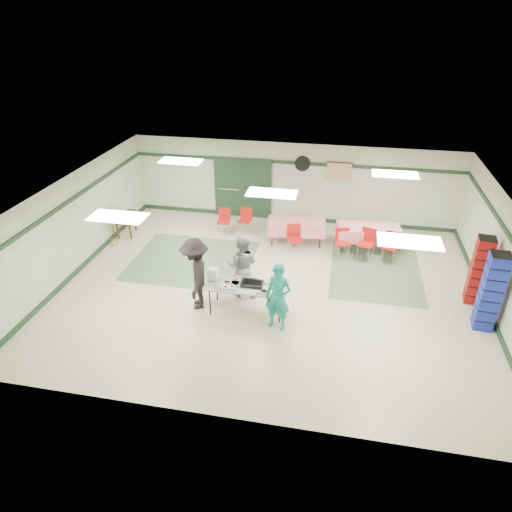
% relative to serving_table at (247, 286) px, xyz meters
% --- Properties ---
extents(floor, '(11.00, 11.00, 0.00)m').
position_rel_serving_table_xyz_m(floor, '(0.38, 1.17, -0.72)').
color(floor, beige).
rests_on(floor, ground).
extents(ceiling, '(11.00, 11.00, 0.00)m').
position_rel_serving_table_xyz_m(ceiling, '(0.38, 1.17, 1.98)').
color(ceiling, silver).
rests_on(ceiling, wall_back).
extents(wall_back, '(11.00, 0.00, 11.00)m').
position_rel_serving_table_xyz_m(wall_back, '(0.38, 5.67, 0.63)').
color(wall_back, beige).
rests_on(wall_back, floor).
extents(wall_front, '(11.00, 0.00, 11.00)m').
position_rel_serving_table_xyz_m(wall_front, '(0.38, -3.33, 0.63)').
color(wall_front, beige).
rests_on(wall_front, floor).
extents(wall_left, '(0.00, 9.00, 9.00)m').
position_rel_serving_table_xyz_m(wall_left, '(-5.12, 1.17, 0.63)').
color(wall_left, beige).
rests_on(wall_left, floor).
extents(wall_right, '(0.00, 9.00, 9.00)m').
position_rel_serving_table_xyz_m(wall_right, '(5.88, 1.17, 0.63)').
color(wall_right, beige).
rests_on(wall_right, floor).
extents(trim_back, '(11.00, 0.06, 0.10)m').
position_rel_serving_table_xyz_m(trim_back, '(0.38, 5.64, 1.33)').
color(trim_back, '#1D3521').
rests_on(trim_back, wall_back).
extents(baseboard_back, '(11.00, 0.06, 0.12)m').
position_rel_serving_table_xyz_m(baseboard_back, '(0.38, 5.64, -0.66)').
color(baseboard_back, '#1D3521').
rests_on(baseboard_back, floor).
extents(trim_left, '(0.06, 9.00, 0.10)m').
position_rel_serving_table_xyz_m(trim_left, '(-5.09, 1.17, 1.33)').
color(trim_left, '#1D3521').
rests_on(trim_left, wall_back).
extents(baseboard_left, '(0.06, 9.00, 0.12)m').
position_rel_serving_table_xyz_m(baseboard_left, '(-5.09, 1.17, -0.66)').
color(baseboard_left, '#1D3521').
rests_on(baseboard_left, floor).
extents(trim_right, '(0.06, 9.00, 0.10)m').
position_rel_serving_table_xyz_m(trim_right, '(5.85, 1.17, 1.33)').
color(trim_right, '#1D3521').
rests_on(trim_right, wall_back).
extents(baseboard_right, '(0.06, 9.00, 0.12)m').
position_rel_serving_table_xyz_m(baseboard_right, '(5.85, 1.17, -0.66)').
color(baseboard_right, '#1D3521').
rests_on(baseboard_right, floor).
extents(green_patch_a, '(3.50, 3.00, 0.01)m').
position_rel_serving_table_xyz_m(green_patch_a, '(-2.12, 2.17, -0.72)').
color(green_patch_a, '#61825F').
rests_on(green_patch_a, floor).
extents(green_patch_b, '(2.50, 3.50, 0.01)m').
position_rel_serving_table_xyz_m(green_patch_b, '(3.18, 2.67, -0.72)').
color(green_patch_b, '#61825F').
rests_on(green_patch_b, floor).
extents(double_door_left, '(0.90, 0.06, 2.10)m').
position_rel_serving_table_xyz_m(double_door_left, '(-1.82, 5.61, 0.33)').
color(double_door_left, gray).
rests_on(double_door_left, floor).
extents(double_door_right, '(0.90, 0.06, 2.10)m').
position_rel_serving_table_xyz_m(double_door_right, '(-0.87, 5.61, 0.33)').
color(double_door_right, gray).
rests_on(double_door_right, floor).
extents(door_frame, '(2.00, 0.03, 2.15)m').
position_rel_serving_table_xyz_m(door_frame, '(-1.35, 5.59, 0.33)').
color(door_frame, '#1D3521').
rests_on(door_frame, floor).
extents(wall_fan, '(0.50, 0.10, 0.50)m').
position_rel_serving_table_xyz_m(wall_fan, '(0.68, 5.61, 1.33)').
color(wall_fan, black).
rests_on(wall_fan, wall_back).
extents(scroll_banner, '(0.80, 0.02, 0.60)m').
position_rel_serving_table_xyz_m(scroll_banner, '(1.88, 5.61, 1.13)').
color(scroll_banner, tan).
rests_on(scroll_banner, wall_back).
extents(serving_table, '(1.96, 0.80, 0.76)m').
position_rel_serving_table_xyz_m(serving_table, '(0.00, 0.00, 0.00)').
color(serving_table, '#9FA09B').
rests_on(serving_table, floor).
extents(sheet_tray_right, '(0.57, 0.43, 0.02)m').
position_rel_serving_table_xyz_m(sheet_tray_right, '(0.57, -0.11, 0.05)').
color(sheet_tray_right, silver).
rests_on(sheet_tray_right, serving_table).
extents(sheet_tray_mid, '(0.58, 0.44, 0.02)m').
position_rel_serving_table_xyz_m(sheet_tray_mid, '(-0.10, 0.08, 0.05)').
color(sheet_tray_mid, silver).
rests_on(sheet_tray_mid, serving_table).
extents(sheet_tray_left, '(0.54, 0.41, 0.02)m').
position_rel_serving_table_xyz_m(sheet_tray_left, '(-0.47, -0.12, 0.05)').
color(sheet_tray_left, silver).
rests_on(sheet_tray_left, serving_table).
extents(baking_pan, '(0.53, 0.33, 0.08)m').
position_rel_serving_table_xyz_m(baking_pan, '(0.13, 0.02, 0.08)').
color(baking_pan, black).
rests_on(baking_pan, serving_table).
extents(foam_box_stack, '(0.22, 0.20, 0.30)m').
position_rel_serving_table_xyz_m(foam_box_stack, '(-0.86, 0.10, 0.19)').
color(foam_box_stack, white).
rests_on(foam_box_stack, serving_table).
extents(volunteer_teal, '(0.69, 0.54, 1.67)m').
position_rel_serving_table_xyz_m(volunteer_teal, '(0.83, -0.49, 0.12)').
color(volunteer_teal, '#148D7F').
rests_on(volunteer_teal, floor).
extents(volunteer_grey, '(0.83, 0.65, 1.70)m').
position_rel_serving_table_xyz_m(volunteer_grey, '(-0.28, 0.73, 0.13)').
color(volunteer_grey, gray).
rests_on(volunteer_grey, floor).
extents(volunteer_dark, '(0.99, 1.34, 1.85)m').
position_rel_serving_table_xyz_m(volunteer_dark, '(-1.27, -0.02, 0.21)').
color(volunteer_dark, black).
rests_on(volunteer_dark, floor).
extents(dining_table_a, '(1.96, 1.03, 0.77)m').
position_rel_serving_table_xyz_m(dining_table_a, '(2.94, 3.90, -0.15)').
color(dining_table_a, red).
rests_on(dining_table_a, floor).
extents(dining_table_b, '(1.86, 0.98, 0.77)m').
position_rel_serving_table_xyz_m(dining_table_b, '(0.74, 3.90, -0.15)').
color(dining_table_b, red).
rests_on(dining_table_b, floor).
extents(chair_a, '(0.56, 0.56, 0.94)m').
position_rel_serving_table_xyz_m(chair_a, '(2.90, 3.34, -0.14)').
color(chair_a, '#B6210E').
rests_on(chair_a, floor).
extents(chair_b, '(0.47, 0.47, 0.87)m').
position_rel_serving_table_xyz_m(chair_b, '(2.19, 3.34, -0.19)').
color(chair_b, '#B6210E').
rests_on(chair_b, floor).
extents(chair_c, '(0.51, 0.51, 0.89)m').
position_rel_serving_table_xyz_m(chair_c, '(3.58, 3.34, -0.17)').
color(chair_c, '#B6210E').
rests_on(chair_c, floor).
extents(chair_d, '(0.52, 0.52, 0.87)m').
position_rel_serving_table_xyz_m(chair_d, '(0.75, 3.33, -0.18)').
color(chair_d, '#B6210E').
rests_on(chair_d, floor).
extents(chair_loose_a, '(0.42, 0.42, 0.83)m').
position_rel_serving_table_xyz_m(chair_loose_a, '(-0.99, 4.38, -0.21)').
color(chair_loose_a, '#B6210E').
rests_on(chair_loose_a, floor).
extents(chair_loose_b, '(0.42, 0.42, 0.84)m').
position_rel_serving_table_xyz_m(chair_loose_b, '(-1.66, 4.19, -0.21)').
color(chair_loose_b, '#B6210E').
rests_on(chair_loose_b, floor).
extents(crate_stack_blue_a, '(0.43, 0.43, 1.19)m').
position_rel_serving_table_xyz_m(crate_stack_blue_a, '(5.53, 1.54, -0.12)').
color(crate_stack_blue_a, '#1A2EA0').
rests_on(crate_stack_blue_a, floor).
extents(crate_stack_red, '(0.44, 0.44, 1.81)m').
position_rel_serving_table_xyz_m(crate_stack_red, '(5.53, 1.53, 0.18)').
color(crate_stack_red, '#9E0F10').
rests_on(crate_stack_red, floor).
extents(crate_stack_blue_b, '(0.46, 0.46, 1.94)m').
position_rel_serving_table_xyz_m(crate_stack_blue_b, '(5.53, 0.45, 0.25)').
color(crate_stack_blue_b, '#1A2EA0').
rests_on(crate_stack_blue_b, floor).
extents(printer_table, '(0.65, 0.87, 0.74)m').
position_rel_serving_table_xyz_m(printer_table, '(-4.77, 3.42, -0.09)').
color(printer_table, brown).
rests_on(printer_table, floor).
extents(office_printer, '(0.52, 0.47, 0.35)m').
position_rel_serving_table_xyz_m(office_printer, '(-4.77, 3.03, 0.20)').
color(office_printer, '#B2B2AD').
rests_on(office_printer, printer_table).
extents(broom, '(0.06, 0.21, 1.27)m').
position_rel_serving_table_xyz_m(broom, '(-4.85, 2.70, -0.05)').
color(broom, brown).
rests_on(broom, floor).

